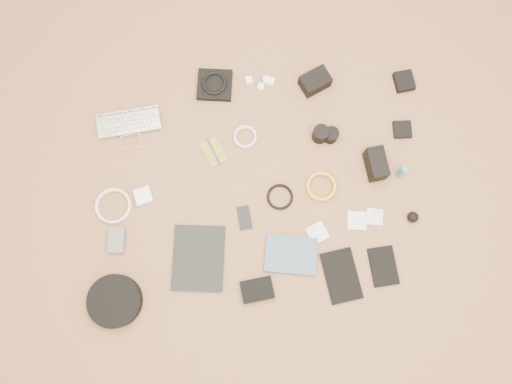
{
  "coord_description": "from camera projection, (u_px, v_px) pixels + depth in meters",
  "views": [
    {
      "loc": [
        -0.05,
        -0.45,
        2.13
      ],
      "look_at": [
        -0.01,
        -0.02,
        0.02
      ],
      "focal_mm": 35.0,
      "sensor_mm": 36.0,
      "label": 1
    }
  ],
  "objects": [
    {
      "name": "cable_white_a",
      "position": [
        245.0,
        137.0,
        2.22
      ],
      "size": [
        0.11,
        0.11,
        0.01
      ],
      "primitive_type": "torus",
      "rotation": [
        0.0,
        0.0,
        -0.01
      ],
      "color": "silver",
      "rests_on": "ground"
    },
    {
      "name": "flash",
      "position": [
        376.0,
        164.0,
        2.15
      ],
      "size": [
        0.09,
        0.14,
        0.1
      ],
      "primitive_type": "cube",
      "rotation": [
        0.0,
        0.0,
        0.1
      ],
      "color": "black",
      "rests_on": "ground"
    },
    {
      "name": "lens_b",
      "position": [
        331.0,
        135.0,
        2.2
      ],
      "size": [
        0.09,
        0.09,
        0.06
      ],
      "primitive_type": "cylinder",
      "rotation": [
        0.0,
        0.0,
        -0.43
      ],
      "color": "black",
      "rests_on": "ground"
    },
    {
      "name": "cable_black",
      "position": [
        280.0,
        197.0,
        2.16
      ],
      "size": [
        0.14,
        0.14,
        0.01
      ],
      "primitive_type": "torus",
      "rotation": [
        0.0,
        0.0,
        -0.24
      ],
      "color": "black",
      "rests_on": "ground"
    },
    {
      "name": "paperback",
      "position": [
        289.0,
        274.0,
        2.09
      ],
      "size": [
        0.24,
        0.2,
        0.02
      ],
      "primitive_type": "imported",
      "rotation": [
        0.0,
        0.0,
        1.39
      ],
      "color": "#425C70",
      "rests_on": "ground"
    },
    {
      "name": "filter_case_right",
      "position": [
        375.0,
        217.0,
        2.15
      ],
      "size": [
        0.08,
        0.08,
        0.01
      ],
      "primitive_type": "cube",
      "rotation": [
        0.0,
        0.0,
        -0.22
      ],
      "color": "silver",
      "rests_on": "ground"
    },
    {
      "name": "headphone_pouch",
      "position": [
        215.0,
        85.0,
        2.26
      ],
      "size": [
        0.17,
        0.17,
        0.03
      ],
      "primitive_type": "cube",
      "rotation": [
        0.0,
        0.0,
        -0.14
      ],
      "color": "black",
      "rests_on": "ground"
    },
    {
      "name": "filter_case_left",
      "position": [
        317.0,
        233.0,
        2.13
      ],
      "size": [
        0.1,
        0.1,
        0.01
      ],
      "primitive_type": "cube",
      "rotation": [
        0.0,
        0.0,
        0.41
      ],
      "color": "silver",
      "rests_on": "ground"
    },
    {
      "name": "lens_a",
      "position": [
        320.0,
        134.0,
        2.19
      ],
      "size": [
        0.08,
        0.08,
        0.08
      ],
      "primitive_type": "cylinder",
      "rotation": [
        0.0,
        0.0,
        0.2
      ],
      "color": "black",
      "rests_on": "ground"
    },
    {
      "name": "notebook_black_b",
      "position": [
        383.0,
        266.0,
        2.1
      ],
      "size": [
        0.12,
        0.17,
        0.01
      ],
      "primitive_type": "cube",
      "rotation": [
        0.0,
        0.0,
        0.06
      ],
      "color": "black",
      "rests_on": "ground"
    },
    {
      "name": "laptop",
      "position": [
        130.0,
        131.0,
        2.22
      ],
      "size": [
        0.3,
        0.22,
        0.02
      ],
      "primitive_type": "imported",
      "rotation": [
        0.0,
        0.0,
        0.08
      ],
      "color": "silver",
      "rests_on": "ground"
    },
    {
      "name": "charger_b",
      "position": [
        266.0,
        80.0,
        2.26
      ],
      "size": [
        0.03,
        0.03,
        0.03
      ],
      "primitive_type": "cube",
      "rotation": [
        0.0,
        0.0,
        -0.04
      ],
      "color": "white",
      "rests_on": "ground"
    },
    {
      "name": "tablet",
      "position": [
        199.0,
        258.0,
        2.11
      ],
      "size": [
        0.25,
        0.3,
        0.01
      ],
      "primitive_type": "cube",
      "rotation": [
        0.0,
        0.0,
        -0.12
      ],
      "color": "black",
      "rests_on": "ground"
    },
    {
      "name": "lens_pouch",
      "position": [
        404.0,
        81.0,
        2.26
      ],
      "size": [
        0.09,
        0.1,
        0.03
      ],
      "primitive_type": "cube",
      "rotation": [
        0.0,
        0.0,
        0.11
      ],
      "color": "black",
      "rests_on": "ground"
    },
    {
      "name": "air_blower",
      "position": [
        413.0,
        217.0,
        2.13
      ],
      "size": [
        0.05,
        0.05,
        0.05
      ],
      "primitive_type": "sphere",
      "rotation": [
        0.0,
        0.0,
        0.07
      ],
      "color": "black",
      "rests_on": "ground"
    },
    {
      "name": "headphones",
      "position": [
        214.0,
        83.0,
        2.24
      ],
      "size": [
        0.14,
        0.14,
        0.01
      ],
      "primitive_type": "torus",
      "rotation": [
        0.0,
        0.0,
        0.28
      ],
      "color": "black",
      "rests_on": "headphone_pouch"
    },
    {
      "name": "room_shell",
      "position": [
        260.0,
        53.0,
        0.95
      ],
      "size": [
        4.04,
        4.04,
        2.58
      ],
      "color": "olive",
      "rests_on": "ground"
    },
    {
      "name": "cable_yellow",
      "position": [
        321.0,
        187.0,
        2.17
      ],
      "size": [
        0.14,
        0.14,
        0.01
      ],
      "primitive_type": "torus",
      "rotation": [
        0.0,
        0.0,
        0.04
      ],
      "color": "gold",
      "rests_on": "ground"
    },
    {
      "name": "notebook_black_a",
      "position": [
        341.0,
        276.0,
        2.09
      ],
      "size": [
        0.16,
        0.23,
        0.02
      ],
      "primitive_type": "cube",
      "rotation": [
        0.0,
        0.0,
        0.14
      ],
      "color": "black",
      "rests_on": "ground"
    },
    {
      "name": "phone",
      "position": [
        245.0,
        218.0,
        2.15
      ],
      "size": [
        0.06,
        0.11,
        0.01
      ],
      "primitive_type": "cube",
      "rotation": [
        0.0,
        0.0,
        0.09
      ],
      "color": "black",
      "rests_on": "ground"
    },
    {
      "name": "power_brick",
      "position": [
        143.0,
        196.0,
        2.16
      ],
      "size": [
        0.09,
        0.09,
        0.03
      ],
      "primitive_type": "cube",
      "rotation": [
        0.0,
        0.0,
        0.25
      ],
      "color": "white",
      "rests_on": "ground"
    },
    {
      "name": "charger_c",
      "position": [
        271.0,
        82.0,
        2.26
      ],
      "size": [
        0.04,
        0.04,
        0.03
      ],
      "primitive_type": "cube",
      "rotation": [
        0.0,
        0.0,
        -0.37
      ],
      "color": "white",
      "rests_on": "ground"
    },
    {
      "name": "charger_d",
      "position": [
        261.0,
        87.0,
        2.26
      ],
      "size": [
        0.04,
        0.04,
        0.03
      ],
      "primitive_type": "cube",
      "rotation": [
        0.0,
        0.0,
        -0.34
      ],
      "color": "white",
      "rests_on": "ground"
    },
    {
      "name": "filter_case_mid",
      "position": [
        357.0,
        221.0,
        2.14
      ],
      "size": [
        0.09,
        0.09,
        0.01
      ],
      "primitive_type": "cube",
      "rotation": [
        0.0,
        0.0,
        -0.14
      ],
      "color": "silver",
      "rests_on": "ground"
    },
    {
      "name": "notebook_olive",
      "position": [
        214.0,
        152.0,
        2.21
      ],
      "size": [
        0.12,
        0.14,
        0.01
      ],
      "primitive_type": "cube",
      "rotation": [
        0.0,
        0.0,
        0.41
      ],
      "color": "olive",
      "rests_on": "ground"
    },
    {
      "name": "cable_white_b",
      "position": [
        114.0,
        206.0,
        2.16
      ],
      "size": [
        0.19,
        0.19,
        0.01
      ],
      "primitive_type": "torus",
      "rotation": [
        0.0,
        0.0,
        -0.21
      ],
      "color": "silver",
      "rests_on": "ground"
    },
    {
      "name": "dslr_camera",
      "position": [
        315.0,
        81.0,
        2.24
      ],
      "size": [
        0.15,
        0.13,
        0.07
      ],
      "primitive_type": "cube",
      "rotation": [
        0.0,
        0.0,
        0.42
      ],
      "color": "black",
      "rests_on": "ground"
    },
    {
      "name": "headphone_case",
      "position": [
        115.0,
        301.0,
        2.05
      ],
      "size": [
        0.28,
        0.28,
        0.06
      ],
      "primitive_type": "cylinder",
      "rotation": [
        0.0,
        0.0,
        0.35
      ],
      "color": "black",
      "rests_on": "ground"
    },
    {
      "name": "battery_charger",
      "position": [
        117.0,
        240.0,
        2.12
      ],
      "size": [
        0.08,
        0.11,
        0.03
      ],
      "primitive_type": "cube",
      "rotation": [
        0.0,
        0.0,
        -0.11
      ],
      "color": "#5B5B60",
      "rests_on": "ground"
    },
    {
      "name": "card_reader",
      "position": [
        402.0,
        130.0,
        2.22
      ],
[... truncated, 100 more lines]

